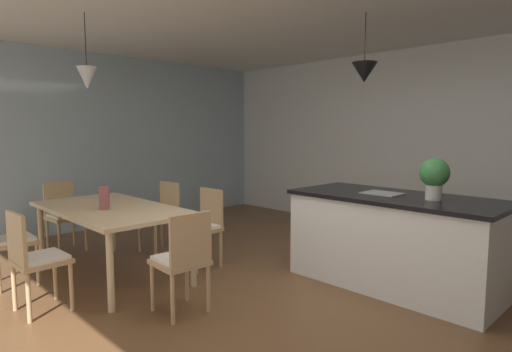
# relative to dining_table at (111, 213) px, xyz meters

# --- Properties ---
(ground_plane) EXTENTS (10.00, 8.40, 0.04)m
(ground_plane) POSITION_rel_dining_table_xyz_m (1.81, 0.75, -0.69)
(ground_plane) COLOR brown
(wall_back_kitchen) EXTENTS (10.00, 0.12, 2.70)m
(wall_back_kitchen) POSITION_rel_dining_table_xyz_m (1.81, 4.01, 0.68)
(wall_back_kitchen) COLOR silver
(wall_back_kitchen) RESTS_ON ground_plane
(window_wall_left_glazing) EXTENTS (0.06, 8.40, 2.70)m
(window_wall_left_glazing) POSITION_rel_dining_table_xyz_m (-2.25, 0.75, 0.68)
(window_wall_left_glazing) COLOR #9EB7C6
(window_wall_left_glazing) RESTS_ON ground_plane
(dining_table) EXTENTS (1.89, 1.01, 0.73)m
(dining_table) POSITION_rel_dining_table_xyz_m (0.00, 0.00, 0.00)
(dining_table) COLOR #D1B284
(dining_table) RESTS_ON ground_plane
(chair_near_left) EXTENTS (0.41, 0.41, 0.87)m
(chair_near_left) POSITION_rel_dining_table_xyz_m (-0.43, -0.87, -0.20)
(chair_near_left) COLOR tan
(chair_near_left) RESTS_ON ground_plane
(chair_far_left) EXTENTS (0.43, 0.43, 0.87)m
(chair_far_left) POSITION_rel_dining_table_xyz_m (-0.43, 0.87, -0.20)
(chair_far_left) COLOR tan
(chair_far_left) RESTS_ON ground_plane
(chair_kitchen_end) EXTENTS (0.42, 0.42, 0.87)m
(chair_kitchen_end) POSITION_rel_dining_table_xyz_m (1.31, -0.00, -0.20)
(chair_kitchen_end) COLOR tan
(chair_kitchen_end) RESTS_ON ground_plane
(chair_far_right) EXTENTS (0.40, 0.40, 0.87)m
(chair_far_right) POSITION_rel_dining_table_xyz_m (0.42, 0.87, -0.20)
(chair_far_right) COLOR tan
(chair_far_right) RESTS_ON ground_plane
(chair_window_end) EXTENTS (0.43, 0.43, 0.87)m
(chair_window_end) POSITION_rel_dining_table_xyz_m (-1.31, -0.00, -0.20)
(chair_window_end) COLOR tan
(chair_window_end) RESTS_ON ground_plane
(chair_near_right) EXTENTS (0.42, 0.42, 0.87)m
(chair_near_right) POSITION_rel_dining_table_xyz_m (0.43, -0.87, -0.20)
(chair_near_right) COLOR tan
(chair_near_right) RESTS_ON ground_plane
(kitchen_island) EXTENTS (2.00, 0.94, 0.91)m
(kitchen_island) POSITION_rel_dining_table_xyz_m (2.22, 1.86, -0.21)
(kitchen_island) COLOR white
(kitchen_island) RESTS_ON ground_plane
(pendant_over_table) EXTENTS (0.20, 0.20, 0.76)m
(pendant_over_table) POSITION_rel_dining_table_xyz_m (-0.13, -0.13, 1.39)
(pendant_over_table) COLOR black
(pendant_over_island_main) EXTENTS (0.26, 0.26, 0.69)m
(pendant_over_island_main) POSITION_rel_dining_table_xyz_m (1.84, 1.86, 1.44)
(pendant_over_island_main) COLOR black
(potted_plant_on_island) EXTENTS (0.26, 0.26, 0.38)m
(potted_plant_on_island) POSITION_rel_dining_table_xyz_m (2.59, 1.86, 0.45)
(potted_plant_on_island) COLOR beige
(potted_plant_on_island) RESTS_ON kitchen_island
(vase_on_dining_table) EXTENTS (0.10, 0.10, 0.23)m
(vase_on_dining_table) POSITION_rel_dining_table_xyz_m (0.10, -0.11, 0.18)
(vase_on_dining_table) COLOR #994C51
(vase_on_dining_table) RESTS_ON dining_table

